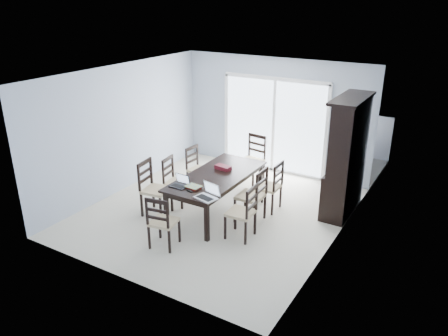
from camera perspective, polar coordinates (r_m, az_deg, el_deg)
The scene contains 24 objects.
floor at distance 8.38m, azimuth -0.92°, elevation -5.65°, with size 5.00×5.00×0.00m, color beige.
ceiling at distance 7.54m, azimuth -1.04°, elevation 12.17°, with size 5.00×5.00×0.00m, color white.
back_wall at distance 9.99m, azimuth 6.64°, elevation 6.78°, with size 4.50×0.02×2.60m, color #9FABBE.
wall_left at distance 9.20m, azimuth -13.04°, elevation 5.05°, with size 0.02×5.00×2.60m, color #9FABBE.
wall_right at distance 7.02m, azimuth 14.85°, elevation -0.36°, with size 0.02×5.00×2.60m, color #9FABBE.
balcony at distance 11.27m, azimuth 8.46°, elevation 1.24°, with size 4.50×2.00×0.10m, color gray.
railing at distance 11.97m, azimuth 10.48°, elevation 5.37°, with size 4.50×0.06×1.10m, color #99999E.
dining_table at distance 8.09m, azimuth -0.95°, elevation -1.41°, with size 1.00×2.20×0.75m.
china_hutch at distance 8.29m, azimuth 15.72°, elevation 1.28°, with size 0.50×1.38×2.20m.
sliding_door at distance 10.02m, azimuth 6.53°, elevation 5.58°, with size 2.52×0.05×2.18m.
chair_left_near at distance 8.16m, azimuth -9.52°, elevation -1.82°, with size 0.52×0.50×1.20m.
chair_left_mid at distance 8.53m, azimuth -6.68°, elevation -1.02°, with size 0.47×0.46×1.09m.
chair_left_far at distance 9.16m, azimuth -3.69°, elevation 0.62°, with size 0.44×0.43×1.06m.
chair_right_near at distance 7.24m, azimuth 2.87°, elevation -5.08°, with size 0.45×0.44×1.12m.
chair_right_mid at distance 7.75m, azimuth 4.16°, elevation -2.89°, with size 0.47×0.46×1.19m.
chair_right_far at distance 8.22m, azimuth 6.38°, elevation -1.72°, with size 0.45×0.43×1.14m.
chair_end_near at distance 7.03m, azimuth -8.28°, elevation -6.39°, with size 0.47×0.48×1.07m.
chair_end_far at distance 9.50m, azimuth 3.93°, elevation 1.91°, with size 0.51×0.52×1.20m.
laptop_dark at distance 7.60m, azimuth -5.95°, elevation -2.10°, with size 0.30×0.21×0.20m.
laptop_silver at distance 7.12m, azimuth -2.43°, elevation -3.58°, with size 0.41×0.32×0.25m.
book_stack at distance 7.53m, azimuth -4.07°, elevation -2.48°, with size 0.28×0.22×0.04m.
cell_phone at distance 7.42m, azimuth -4.45°, elevation -3.01°, with size 0.12×0.05×0.01m, color black.
game_box at distance 8.30m, azimuth -0.12°, elevation 0.06°, with size 0.31×0.15×0.08m, color #4D0F17.
hot_tub at distance 11.21m, azimuth 6.34°, elevation 3.86°, with size 1.71×1.53×0.87m.
Camera 1 is at (3.92, -6.32, 3.86)m, focal length 35.00 mm.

